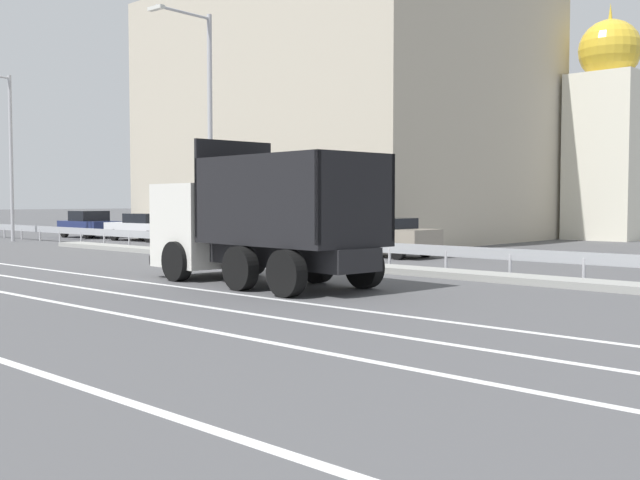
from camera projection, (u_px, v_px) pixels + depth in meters
ground_plane at (281, 274)px, 21.41m from camera, size 320.00×320.00×0.00m
lane_strip_0 at (207, 290)px, 17.46m from camera, size 61.08×0.16×0.01m
lane_strip_1 at (144, 297)px, 16.20m from camera, size 61.08×0.16×0.01m
lane_strip_2 at (73, 305)px, 14.97m from camera, size 61.08×0.16×0.01m
median_island at (341, 265)px, 23.29m from camera, size 33.59×1.10×0.18m
median_guardrail at (364, 248)px, 24.09m from camera, size 61.08×0.09×0.78m
dump_truck at (242, 231)px, 19.38m from camera, size 7.06×3.17×3.65m
median_road_sign at (280, 226)px, 25.08m from camera, size 0.80×0.16×2.31m
street_lamp_0 at (7, 148)px, 38.14m from camera, size 0.72×2.62×8.49m
street_lamp_1 at (206, 122)px, 26.99m from camera, size 0.71×2.57×8.81m
parked_car_0 at (90, 224)px, 42.44m from camera, size 3.89×2.12×1.52m
parked_car_1 at (145, 227)px, 38.99m from camera, size 4.76×2.16×1.43m
parked_car_2 at (214, 229)px, 35.46m from camera, size 3.94×2.08×1.42m
parked_car_3 at (296, 232)px, 31.42m from camera, size 4.03×2.06×1.53m
parked_car_4 at (386, 237)px, 27.93m from camera, size 4.01×1.91×1.45m
background_building_0 at (346, 121)px, 41.52m from camera, size 18.59×15.75×13.08m
church_tower at (608, 133)px, 40.04m from camera, size 3.60×3.60×12.60m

